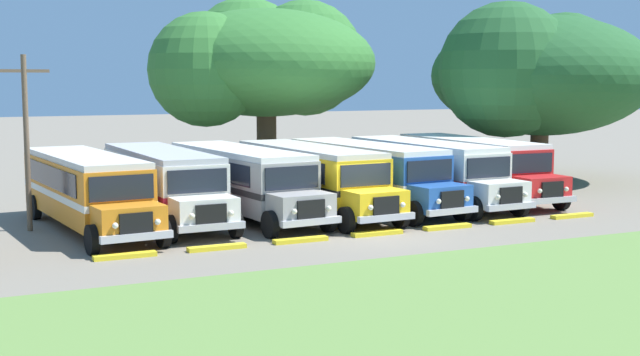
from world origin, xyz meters
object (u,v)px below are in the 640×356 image
Objects in this scene: parked_bus_slot_0 at (87,188)px; parked_bus_slot_4 at (369,172)px; parked_bus_slot_6 at (473,165)px; secondary_tree at (531,73)px; broad_shade_tree at (262,62)px; parked_bus_slot_2 at (242,179)px; parked_bus_slot_3 at (312,176)px; parked_bus_slot_5 at (428,169)px; utility_pole at (26,137)px; parked_bus_slot_1 at (163,181)px.

parked_bus_slot_4 is at bearing 85.60° from parked_bus_slot_0.
parked_bus_slot_6 is at bearing 91.30° from parked_bus_slot_4.
broad_shade_tree is at bearing 155.82° from secondary_tree.
secondary_tree is at bearing 100.84° from parked_bus_slot_2.
parked_bus_slot_4 is at bearing -157.86° from secondary_tree.
secondary_tree is at bearing 97.35° from parked_bus_slot_0.
parked_bus_slot_0 is 1.00× the size of parked_bus_slot_2.
parked_bus_slot_3 is (3.00, -0.36, 0.00)m from parked_bus_slot_2.
parked_bus_slot_2 is 13.72m from broad_shade_tree.
parked_bus_slot_5 is 3.09m from parked_bus_slot_6.
parked_bus_slot_2 is 5.90m from parked_bus_slot_4.
parked_bus_slot_5 is at bearing 84.61° from parked_bus_slot_4.
parked_bus_slot_2 is 8.97m from parked_bus_slot_5.
utility_pole reaches higher than parked_bus_slot_5.
parked_bus_slot_1 is 1.00× the size of parked_bus_slot_3.
parked_bus_slot_6 is (8.97, 0.93, 0.00)m from parked_bus_slot_3.
utility_pole is (-5.18, -0.22, 1.94)m from parked_bus_slot_1.
broad_shade_tree is at bearing 140.58° from parked_bus_slot_1.
secondary_tree is (25.56, 5.54, 4.41)m from parked_bus_slot_0.
secondary_tree is (16.25, 5.69, 4.41)m from parked_bus_slot_3.
parked_bus_slot_4 is (2.89, 0.26, 0.00)m from parked_bus_slot_3.
secondary_tree reaches higher than parked_bus_slot_2.
secondary_tree is at bearing 106.19° from parked_bus_slot_3.
parked_bus_slot_2 is 20.46m from secondary_tree.
parked_bus_slot_0 is at bearing -135.40° from broad_shade_tree.
broad_shade_tree is 1.99× the size of utility_pole.
broad_shade_tree reaches higher than parked_bus_slot_3.
parked_bus_slot_0 is 6.31m from parked_bus_slot_2.
parked_bus_slot_0 is 1.67× the size of utility_pole.
parked_bus_slot_3 and parked_bus_slot_4 have the same top height.
parked_bus_slot_3 is 13.13m from broad_shade_tree.
utility_pole is at bearing -96.76° from parked_bus_slot_4.
parked_bus_slot_3 is (9.31, -0.16, 0.00)m from parked_bus_slot_0.
secondary_tree is at bearing 10.28° from utility_pole.
parked_bus_slot_2 is 8.57m from utility_pole.
parked_bus_slot_2 is 1.00× the size of parked_bus_slot_3.
utility_pole is at bearing -88.36° from parked_bus_slot_6.
parked_bus_slot_4 is 1.67× the size of utility_pole.
parked_bus_slot_0 is at bearing -14.55° from utility_pole.
parked_bus_slot_1 is 15.13m from parked_bus_slot_6.
parked_bus_slot_6 is (15.13, 0.03, 0.00)m from parked_bus_slot_1.
parked_bus_slot_2 and parked_bus_slot_5 have the same top height.
broad_shade_tree is (2.54, 11.85, 5.05)m from parked_bus_slot_3.
parked_bus_slot_0 is 1.01× the size of parked_bus_slot_5.
parked_bus_slot_2 is 1.00× the size of parked_bus_slot_4.
parked_bus_slot_5 is 12.45m from secondary_tree.
parked_bus_slot_6 is at bearing 89.19° from parked_bus_slot_1.
broad_shade_tree is (8.70, 10.95, 5.05)m from parked_bus_slot_1.
utility_pole is (-20.32, -0.25, 1.94)m from parked_bus_slot_6.
parked_bus_slot_1 is at bearing 98.43° from parked_bus_slot_0.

